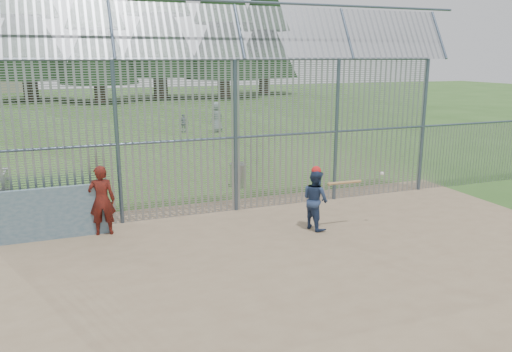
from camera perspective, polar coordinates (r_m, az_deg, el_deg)
name	(u,v)px	position (r m, az deg, el deg)	size (l,w,h in m)	color
ground	(290,258)	(10.48, 3.95, -9.34)	(120.00, 120.00, 0.00)	#2D511E
dirt_infield	(301,267)	(10.06, 5.16, -10.31)	(14.00, 10.00, 0.02)	#756047
dugout_wall	(51,214)	(12.16, -22.39, -4.00)	(2.50, 0.12, 1.20)	#38566B
batter	(315,200)	(11.98, 6.81, -2.69)	(0.70, 0.55, 1.44)	navy
onlooker	(102,200)	(12.02, -17.21, -2.67)	(0.60, 0.39, 1.64)	maroon
bg_kid_standing	(217,117)	(27.67, -4.50, 6.73)	(0.80, 0.52, 1.64)	slate
bg_kid_seated	(184,123)	(27.57, -8.26, 5.97)	(0.60, 0.25, 1.02)	slate
batting_gear	(326,174)	(11.88, 7.97, 0.23)	(1.75, 0.52, 0.47)	red
trash_can	(238,175)	(15.92, -2.06, 0.12)	(0.56, 0.56, 0.82)	gray
backstop_fence	(300,121)	(13.64, 5.00, 6.29)	(20.09, 0.81, 5.30)	#47566B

